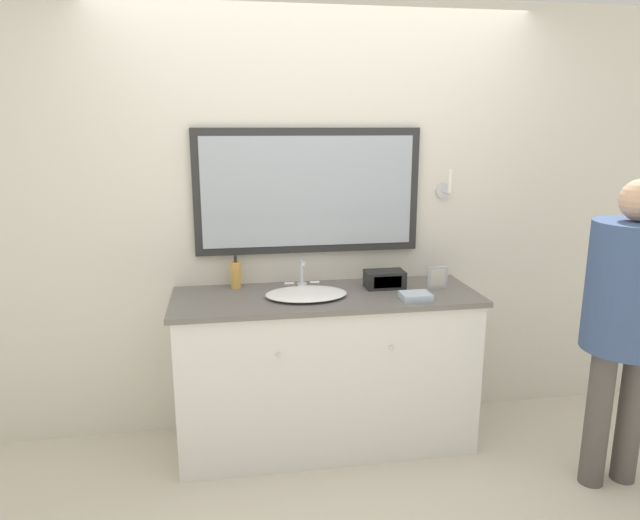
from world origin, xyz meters
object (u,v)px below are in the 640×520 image
soap_bottle (236,274)px  appliance_box (385,279)px  picture_frame (437,278)px  person (629,304)px  sink_basin (306,293)px

soap_bottle → appliance_box: soap_bottle is taller
appliance_box → picture_frame: picture_frame is taller
appliance_box → person: person is taller
sink_basin → appliance_box: bearing=12.1°
sink_basin → picture_frame: (0.77, 0.03, 0.05)m
soap_bottle → sink_basin: bearing=-32.6°
soap_bottle → appliance_box: bearing=-9.3°
sink_basin → soap_bottle: soap_bottle is taller
soap_bottle → person: (1.90, -0.84, -0.01)m
appliance_box → sink_basin: bearing=-167.9°
sink_basin → soap_bottle: size_ratio=2.30×
sink_basin → appliance_box: 0.49m
sink_basin → person: bearing=-21.6°
soap_bottle → person: size_ratio=0.12×
soap_bottle → picture_frame: size_ratio=1.50×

